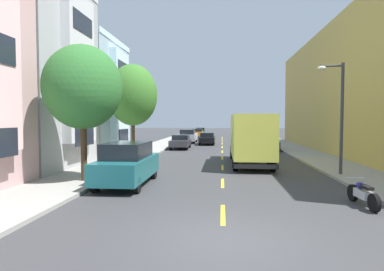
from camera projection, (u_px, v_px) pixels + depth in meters
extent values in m
plane|color=#38383A|center=(222.00, 145.00, 37.91)|extent=(160.00, 160.00, 0.00)
cube|color=#99968E|center=(159.00, 145.00, 36.57)|extent=(3.20, 120.00, 0.14)
cube|color=#99968E|center=(287.00, 146.00, 35.26)|extent=(3.20, 120.00, 0.14)
cube|color=yellow|center=(223.00, 214.00, 10.06)|extent=(0.14, 2.20, 0.01)
cube|color=yellow|center=(223.00, 183.00, 15.04)|extent=(0.14, 2.20, 0.01)
cube|color=yellow|center=(222.00, 167.00, 20.01)|extent=(0.14, 2.20, 0.01)
cube|color=yellow|center=(222.00, 158.00, 24.98)|extent=(0.14, 2.20, 0.01)
cube|color=yellow|center=(222.00, 152.00, 29.95)|extent=(0.14, 2.20, 0.01)
cube|color=yellow|center=(222.00, 147.00, 34.93)|extent=(0.14, 2.20, 0.01)
cube|color=yellow|center=(222.00, 144.00, 39.90)|extent=(0.14, 2.20, 0.01)
cube|color=yellow|center=(222.00, 141.00, 44.87)|extent=(0.14, 2.20, 0.01)
cube|color=yellow|center=(222.00, 139.00, 49.85)|extent=(0.14, 2.20, 0.01)
cube|color=yellow|center=(222.00, 137.00, 54.82)|extent=(0.14, 2.20, 0.01)
cube|color=silver|center=(79.00, 69.00, 18.95)|extent=(0.55, 3.33, 8.56)
cube|color=#1E232D|center=(85.00, 136.00, 19.12)|extent=(0.04, 2.53, 1.10)
cube|color=#1E232D|center=(84.00, 80.00, 18.96)|extent=(0.04, 2.53, 1.10)
cube|color=#1E232D|center=(83.00, 24.00, 18.80)|extent=(0.04, 2.53, 1.10)
cube|color=#9EB7CC|center=(40.00, 101.00, 27.22)|extent=(13.38, 7.40, 9.16)
cube|color=#CAE7FE|center=(113.00, 41.00, 26.39)|extent=(0.60, 7.40, 0.44)
cube|color=#CAE7FE|center=(120.00, 96.00, 26.56)|extent=(0.55, 3.33, 7.14)
cube|color=#1E232D|center=(124.00, 136.00, 26.69)|extent=(0.04, 2.53, 1.10)
cube|color=#1E232D|center=(123.00, 102.00, 26.56)|extent=(0.04, 2.53, 1.10)
cube|color=#1E232D|center=(123.00, 69.00, 26.42)|extent=(0.04, 2.53, 1.10)
cylinder|color=#47331E|center=(84.00, 150.00, 14.91)|extent=(0.28, 0.28, 2.86)
ellipsoid|color=#2D6B2D|center=(83.00, 87.00, 14.77)|extent=(3.56, 3.56, 3.85)
cylinder|color=#47331E|center=(133.00, 138.00, 23.19)|extent=(0.26, 0.26, 2.94)
ellipsoid|color=#387028|center=(133.00, 95.00, 23.04)|extent=(3.50, 3.50, 4.38)
cylinder|color=#38383D|center=(342.00, 119.00, 16.59)|extent=(0.16, 0.16, 5.72)
cylinder|color=#38383D|center=(332.00, 66.00, 16.51)|extent=(1.10, 0.10, 0.10)
ellipsoid|color=silver|center=(322.00, 68.00, 16.56)|extent=(0.44, 0.28, 0.20)
cube|color=#D8D84C|center=(251.00, 135.00, 20.24)|extent=(2.40, 6.02, 2.62)
cube|color=#D8D84C|center=(246.00, 136.00, 24.39)|extent=(2.30, 1.90, 2.20)
cube|color=black|center=(245.00, 129.00, 25.27)|extent=(2.02, 0.08, 0.97)
cube|color=black|center=(256.00, 166.00, 17.40)|extent=(2.40, 0.16, 0.24)
cylinder|color=black|center=(260.00, 152.00, 24.41)|extent=(0.28, 0.96, 0.96)
cylinder|color=black|center=(232.00, 152.00, 24.60)|extent=(0.28, 0.96, 0.96)
cylinder|color=black|center=(273.00, 163.00, 18.42)|extent=(0.28, 0.96, 0.96)
cylinder|color=black|center=(235.00, 163.00, 18.61)|extent=(0.28, 0.96, 0.96)
cylinder|color=black|center=(270.00, 161.00, 19.51)|extent=(0.28, 0.96, 0.96)
cylinder|color=black|center=(235.00, 160.00, 19.71)|extent=(0.28, 0.96, 0.96)
cube|color=navy|center=(267.00, 144.00, 31.36)|extent=(1.85, 4.52, 0.60)
cube|color=black|center=(267.00, 138.00, 31.11)|extent=(1.61, 2.18, 0.50)
cylinder|color=black|center=(272.00, 146.00, 32.84)|extent=(0.23, 0.66, 0.66)
cylinder|color=black|center=(257.00, 146.00, 32.97)|extent=(0.23, 0.66, 0.66)
cylinder|color=black|center=(278.00, 148.00, 29.79)|extent=(0.23, 0.66, 0.66)
cylinder|color=black|center=(260.00, 148.00, 29.92)|extent=(0.23, 0.66, 0.66)
cube|color=#194C28|center=(200.00, 132.00, 62.95)|extent=(1.87, 4.53, 0.60)
cube|color=black|center=(200.00, 129.00, 63.15)|extent=(1.62, 2.18, 0.50)
cylinder|color=black|center=(196.00, 134.00, 61.51)|extent=(0.23, 0.66, 0.66)
cylinder|color=black|center=(204.00, 134.00, 61.38)|extent=(0.23, 0.66, 0.66)
cylinder|color=black|center=(197.00, 133.00, 64.55)|extent=(0.23, 0.66, 0.66)
cylinder|color=black|center=(205.00, 133.00, 64.43)|extent=(0.23, 0.66, 0.66)
cube|color=maroon|center=(253.00, 136.00, 46.61)|extent=(1.88, 4.72, 0.62)
cube|color=black|center=(253.00, 132.00, 46.21)|extent=(1.64, 2.84, 0.55)
cylinder|color=black|center=(257.00, 137.00, 48.16)|extent=(0.23, 0.66, 0.66)
cylinder|color=black|center=(246.00, 137.00, 48.28)|extent=(0.23, 0.66, 0.66)
cylinder|color=black|center=(260.00, 139.00, 44.97)|extent=(0.23, 0.66, 0.66)
cylinder|color=black|center=(248.00, 139.00, 45.10)|extent=(0.23, 0.66, 0.66)
cube|color=silver|center=(247.00, 132.00, 57.11)|extent=(2.12, 5.35, 0.80)
cube|color=black|center=(246.00, 128.00, 58.23)|extent=(1.80, 1.63, 0.60)
cylinder|color=black|center=(251.00, 134.00, 58.81)|extent=(0.24, 0.66, 0.66)
cylinder|color=black|center=(241.00, 134.00, 59.02)|extent=(0.24, 0.66, 0.66)
cylinder|color=black|center=(253.00, 135.00, 55.24)|extent=(0.24, 0.66, 0.66)
cylinder|color=black|center=(242.00, 135.00, 55.44)|extent=(0.24, 0.66, 0.66)
cube|color=#333338|center=(181.00, 143.00, 32.86)|extent=(1.82, 4.51, 0.60)
cube|color=black|center=(181.00, 137.00, 33.06)|extent=(1.60, 2.17, 0.50)
cylinder|color=black|center=(171.00, 147.00, 31.42)|extent=(0.22, 0.66, 0.66)
cylinder|color=black|center=(187.00, 147.00, 31.29)|extent=(0.22, 0.66, 0.66)
cylinder|color=black|center=(175.00, 144.00, 34.47)|extent=(0.22, 0.66, 0.66)
cylinder|color=black|center=(190.00, 145.00, 34.33)|extent=(0.22, 0.66, 0.66)
cube|color=#B2B5BA|center=(188.00, 137.00, 41.71)|extent=(2.05, 5.32, 0.80)
cube|color=black|center=(187.00, 132.00, 40.52)|extent=(1.77, 1.61, 0.60)
cylinder|color=black|center=(180.00, 141.00, 40.03)|extent=(0.23, 0.66, 0.66)
cylinder|color=black|center=(194.00, 141.00, 39.85)|extent=(0.23, 0.66, 0.66)
cylinder|color=black|center=(183.00, 139.00, 43.61)|extent=(0.23, 0.66, 0.66)
cylinder|color=black|center=(196.00, 139.00, 43.43)|extent=(0.23, 0.66, 0.66)
cube|color=#195B60|center=(127.00, 168.00, 14.60)|extent=(1.97, 4.81, 0.90)
cube|color=black|center=(127.00, 150.00, 14.56)|extent=(1.73, 2.79, 0.70)
cylinder|color=black|center=(95.00, 184.00, 13.07)|extent=(0.22, 0.66, 0.66)
cylinder|color=black|center=(137.00, 185.00, 12.92)|extent=(0.22, 0.66, 0.66)
cylinder|color=black|center=(120.00, 172.00, 16.32)|extent=(0.22, 0.66, 0.66)
cylinder|color=black|center=(154.00, 172.00, 16.17)|extent=(0.22, 0.66, 0.66)
cube|color=orange|center=(198.00, 133.00, 55.41)|extent=(1.86, 4.52, 0.60)
cube|color=black|center=(198.00, 130.00, 55.61)|extent=(1.61, 2.18, 0.50)
cylinder|color=black|center=(192.00, 136.00, 53.96)|extent=(0.23, 0.66, 0.66)
cylinder|color=black|center=(202.00, 136.00, 53.84)|extent=(0.23, 0.66, 0.66)
cylinder|color=black|center=(194.00, 135.00, 57.01)|extent=(0.23, 0.66, 0.66)
cylinder|color=black|center=(203.00, 135.00, 56.88)|extent=(0.23, 0.66, 0.66)
cube|color=black|center=(207.00, 139.00, 38.65)|extent=(1.80, 4.50, 0.60)
cube|color=black|center=(207.00, 135.00, 38.85)|extent=(1.58, 2.16, 0.50)
cylinder|color=black|center=(200.00, 143.00, 37.22)|extent=(0.22, 0.66, 0.66)
cylinder|color=black|center=(213.00, 143.00, 37.07)|extent=(0.22, 0.66, 0.66)
cylinder|color=black|center=(201.00, 141.00, 40.26)|extent=(0.22, 0.66, 0.66)
cylinder|color=black|center=(214.00, 141.00, 40.12)|extent=(0.22, 0.66, 0.66)
cylinder|color=black|center=(353.00, 193.00, 11.71)|extent=(0.18, 0.61, 0.60)
cylinder|color=black|center=(374.00, 203.00, 10.26)|extent=(0.18, 0.61, 0.60)
cube|color=silver|center=(363.00, 194.00, 10.98)|extent=(0.33, 0.83, 0.28)
ellipsoid|color=navy|center=(360.00, 185.00, 11.14)|extent=(0.24, 0.48, 0.22)
cube|color=black|center=(367.00, 187.00, 10.71)|extent=(0.25, 0.53, 0.10)
cylinder|color=silver|center=(355.00, 177.00, 11.57)|extent=(0.62, 0.07, 0.03)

